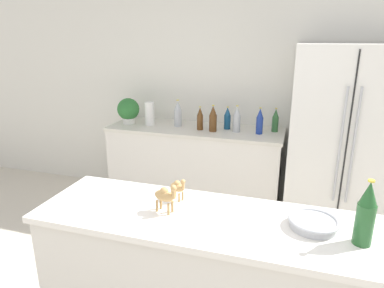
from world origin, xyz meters
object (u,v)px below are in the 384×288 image
object	(u,v)px
back_bottle_0	(237,119)
back_bottle_4	(213,119)
back_bottle_1	(200,119)
camel_figurine_second	(178,187)
camel_figurine	(165,195)
back_bottle_3	(178,114)
fruit_bowl	(314,223)
potted_plant	(128,110)
back_bottle_6	(260,121)
refrigerator	(341,144)
paper_towel_roll	(150,114)
back_bottle_2	(227,118)
wine_bottle	(366,214)
back_bottle_5	(275,120)

from	to	relation	value
back_bottle_0	back_bottle_4	size ratio (longest dim) A/B	1.00
back_bottle_1	camel_figurine_second	xyz separation A→B (m)	(0.35, -1.67, 0.01)
camel_figurine	back_bottle_3	bearing A→B (deg)	107.63
fruit_bowl	camel_figurine_second	world-z (taller)	camel_figurine_second
potted_plant	camel_figurine	xyz separation A→B (m)	(1.17, -1.85, -0.01)
back_bottle_1	back_bottle_6	xyz separation A→B (m)	(0.61, 0.02, 0.01)
refrigerator	back_bottle_1	size ratio (longest dim) A/B	7.28
fruit_bowl	back_bottle_3	bearing A→B (deg)	126.15
refrigerator	camel_figurine_second	world-z (taller)	refrigerator
paper_towel_roll	back_bottle_4	world-z (taller)	back_bottle_4
refrigerator	fruit_bowl	distance (m)	1.76
back_bottle_2	back_bottle_4	world-z (taller)	back_bottle_4
back_bottle_4	wine_bottle	bearing A→B (deg)	-58.16
back_bottle_3	back_bottle_4	world-z (taller)	back_bottle_3
back_bottle_1	fruit_bowl	distance (m)	2.06
back_bottle_5	back_bottle_0	bearing A→B (deg)	-161.51
back_bottle_6	potted_plant	bearing A→B (deg)	179.99
back_bottle_4	back_bottle_5	bearing A→B (deg)	16.19
back_bottle_0	camel_figurine_second	size ratio (longest dim) A/B	2.01
back_bottle_0	wine_bottle	size ratio (longest dim) A/B	0.89
refrigerator	paper_towel_roll	world-z (taller)	refrigerator
back_bottle_6	wine_bottle	size ratio (longest dim) A/B	0.87
back_bottle_2	back_bottle_5	distance (m)	0.49
back_bottle_3	fruit_bowl	bearing A→B (deg)	-53.85
camel_figurine	camel_figurine_second	distance (m)	0.15
back_bottle_2	fruit_bowl	distance (m)	2.04
back_bottle_3	camel_figurine_second	xyz separation A→B (m)	(0.62, -1.74, -0.01)
back_bottle_4	wine_bottle	distance (m)	2.14
refrigerator	back_bottle_6	bearing A→B (deg)	176.27
back_bottle_3	camel_figurine_second	size ratio (longest dim) A/B	2.13
back_bottle_1	back_bottle_6	size ratio (longest dim) A/B	0.92
back_bottle_0	fruit_bowl	bearing A→B (deg)	-68.87
back_bottle_5	camel_figurine	distance (m)	2.03
back_bottle_0	back_bottle_3	bearing A→B (deg)	176.47
back_bottle_4	camel_figurine_second	distance (m)	1.67
back_bottle_3	back_bottle_6	size ratio (longest dim) A/B	1.09
potted_plant	back_bottle_6	xyz separation A→B (m)	(1.44, -0.00, -0.02)
paper_towel_roll	camel_figurine_second	xyz separation A→B (m)	(0.93, -1.71, 0.00)
wine_bottle	potted_plant	bearing A→B (deg)	138.49
fruit_bowl	back_bottle_2	bearing A→B (deg)	113.26
back_bottle_1	back_bottle_5	size ratio (longest dim) A/B	1.01
back_bottle_6	wine_bottle	bearing A→B (deg)	-70.38
potted_plant	back_bottle_4	world-z (taller)	potted_plant
back_bottle_0	fruit_bowl	distance (m)	1.92
back_bottle_4	camel_figurine	bearing A→B (deg)	-83.93
refrigerator	camel_figurine	xyz separation A→B (m)	(-1.03, -1.80, 0.16)
paper_towel_roll	back_bottle_3	distance (m)	0.32
potted_plant	camel_figurine	distance (m)	2.19
paper_towel_roll	back_bottle_3	xyz separation A→B (m)	(0.32, 0.03, 0.01)
refrigerator	back_bottle_4	distance (m)	1.23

